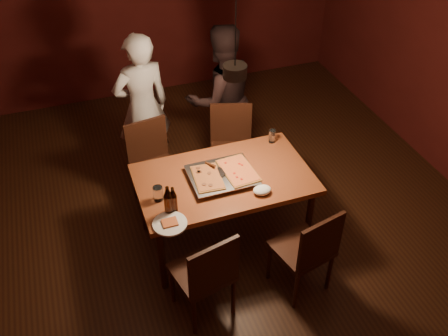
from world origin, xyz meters
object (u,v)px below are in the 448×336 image
object	(u,v)px
pendant_lamp	(235,70)
chair_far_right	(231,139)
plate_slice	(170,224)
chair_near_left	(207,271)
chair_far_left	(152,157)
diner_white	(143,107)
pizza_tray	(222,176)
beer_bottle_b	(173,199)
beer_bottle_a	(168,200)
chair_near_right	(310,246)
dining_table	(224,184)
diner_dark	(221,98)

from	to	relation	value
pendant_lamp	chair_far_right	bearing A→B (deg)	71.00
chair_far_right	plate_slice	distance (m)	1.53
chair_near_left	plate_slice	xyz separation A→B (m)	(-0.18, 0.36, 0.22)
chair_far_left	diner_white	distance (m)	0.57
chair_far_left	pizza_tray	distance (m)	0.93
diner_white	pizza_tray	bearing A→B (deg)	98.39
chair_far_right	beer_bottle_b	bearing A→B (deg)	68.29
chair_far_right	beer_bottle_a	size ratio (longest dim) A/B	2.03
chair_near_left	beer_bottle_b	xyz separation A→B (m)	(-0.11, 0.50, 0.33)
chair_near_right	pizza_tray	distance (m)	0.94
plate_slice	diner_white	distance (m)	1.68
dining_table	plate_slice	xyz separation A→B (m)	(-0.58, -0.40, 0.08)
dining_table	beer_bottle_b	world-z (taller)	beer_bottle_b
diner_white	beer_bottle_a	bearing A→B (deg)	76.19
beer_bottle_b	pendant_lamp	bearing A→B (deg)	22.33
chair_far_right	beer_bottle_a	distance (m)	1.43
chair_far_left	diner_dark	world-z (taller)	diner_dark
chair_far_right	pizza_tray	bearing A→B (deg)	82.56
chair_far_right	beer_bottle_a	xyz separation A→B (m)	(-0.91, -1.05, 0.34)
chair_far_right	pendant_lamp	size ratio (longest dim) A/B	0.48
dining_table	chair_far_right	bearing A→B (deg)	65.64
beer_bottle_a	diner_dark	xyz separation A→B (m)	(0.94, 1.44, -0.08)
beer_bottle_a	diner_dark	distance (m)	1.72
chair_near_right	pizza_tray	size ratio (longest dim) A/B	0.92
chair_near_left	chair_far_left	bearing A→B (deg)	79.78
pizza_tray	diner_dark	world-z (taller)	diner_dark
beer_bottle_a	chair_near_right	bearing A→B (deg)	-27.96
chair_far_left	chair_near_left	bearing A→B (deg)	83.77
pizza_tray	plate_slice	distance (m)	0.68
chair_far_left	chair_near_right	world-z (taller)	same
pizza_tray	pendant_lamp	bearing A→B (deg)	-2.65
chair_near_right	plate_slice	world-z (taller)	chair_near_right
beer_bottle_b	plate_slice	distance (m)	0.19
chair_near_left	diner_white	xyz separation A→B (m)	(-0.03, 2.02, 0.26)
pizza_tray	diner_white	size ratio (longest dim) A/B	0.34
dining_table	pizza_tray	distance (m)	0.10
chair_near_right	pendant_lamp	size ratio (longest dim) A/B	0.46
pendant_lamp	chair_near_left	bearing A→B (deg)	-123.14
chair_near_right	pendant_lamp	world-z (taller)	pendant_lamp
dining_table	pendant_lamp	size ratio (longest dim) A/B	1.36
beer_bottle_a	diner_white	size ratio (longest dim) A/B	0.16
dining_table	chair_far_left	size ratio (longest dim) A/B	3.09
chair_near_right	plate_slice	bearing A→B (deg)	145.68
chair_far_left	beer_bottle_a	distance (m)	1.09
pendant_lamp	chair_near_right	bearing A→B (deg)	-65.19
pizza_tray	diner_dark	size ratio (longest dim) A/B	0.34
chair_far_left	chair_near_left	world-z (taller)	same
chair_far_right	chair_near_left	size ratio (longest dim) A/B	1.05
plate_slice	pendant_lamp	xyz separation A→B (m)	(0.66, 0.38, 1.00)
diner_white	diner_dark	size ratio (longest dim) A/B	1.00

